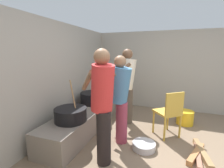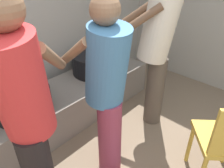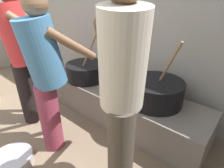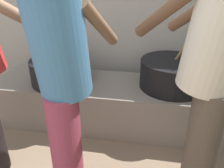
# 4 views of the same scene
# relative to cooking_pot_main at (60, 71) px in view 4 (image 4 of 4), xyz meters

# --- Properties ---
(block_enclosure_rear) EXTENTS (5.40, 0.20, 2.13)m
(block_enclosure_rear) POSITION_rel_cooking_pot_main_xyz_m (-0.09, 0.56, 0.54)
(block_enclosure_rear) COLOR #9E998E
(block_enclosure_rear) RESTS_ON ground_plane
(hearth_ledge) EXTENTS (2.27, 0.60, 0.42)m
(hearth_ledge) POSITION_rel_cooking_pot_main_xyz_m (0.51, 0.04, -0.32)
(hearth_ledge) COLOR slate
(hearth_ledge) RESTS_ON ground_plane
(cooking_pot_main) EXTENTS (0.54, 0.54, 0.68)m
(cooking_pot_main) POSITION_rel_cooking_pot_main_xyz_m (0.00, 0.00, 0.00)
(cooking_pot_main) COLOR black
(cooking_pot_main) RESTS_ON hearth_ledge
(cooking_pot_secondary) EXTENTS (0.58, 0.58, 0.70)m
(cooking_pot_secondary) POSITION_rel_cooking_pot_main_xyz_m (1.02, 0.07, 0.01)
(cooking_pot_secondary) COLOR black
(cooking_pot_secondary) RESTS_ON hearth_ledge
(cook_in_blue_shirt) EXTENTS (0.44, 0.69, 1.51)m
(cook_in_blue_shirt) POSITION_rel_cooking_pot_main_xyz_m (0.34, -0.77, 0.33)
(cook_in_blue_shirt) COLOR #8C3347
(cook_in_blue_shirt) RESTS_ON ground_plane
(cook_in_cream_shirt) EXTENTS (0.68, 0.72, 1.64)m
(cook_in_cream_shirt) POSITION_rel_cooking_pot_main_xyz_m (1.14, -0.69, 0.41)
(cook_in_cream_shirt) COLOR #4C4238
(cook_in_cream_shirt) RESTS_ON ground_plane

